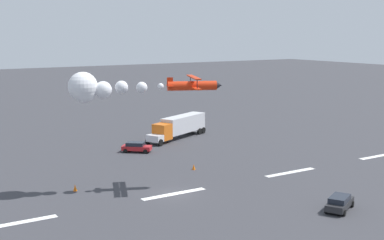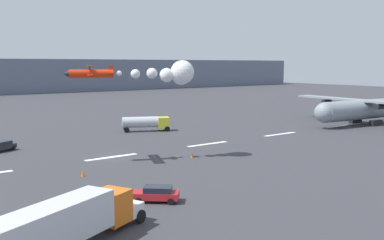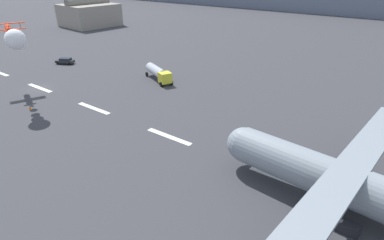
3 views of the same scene
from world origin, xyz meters
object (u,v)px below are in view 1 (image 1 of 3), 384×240
Objects in this scene: stunt_biplane_red at (98,88)px; traffic_cone_near at (194,167)px; traffic_cone_far at (75,188)px; semi_truck_orange at (179,126)px; airport_staff_sedan at (340,202)px; followme_car_yellow at (136,147)px.

traffic_cone_near is at bearing -170.62° from stunt_biplane_red.
traffic_cone_near is 16.60m from traffic_cone_far.
semi_truck_orange is 41.28m from airport_staff_sedan.
traffic_cone_near is 1.00× the size of traffic_cone_far.
semi_truck_orange reaches higher than traffic_cone_far.
traffic_cone_far is at bearing 2.92° from traffic_cone_near.
traffic_cone_near is (9.25, 19.30, -1.75)m from semi_truck_orange.
followme_car_yellow is (10.99, 5.87, -1.31)m from semi_truck_orange.
traffic_cone_near and traffic_cone_far have the same top height.
stunt_biplane_red reaches higher than semi_truck_orange.
stunt_biplane_red is 18.23m from traffic_cone_near.
stunt_biplane_red is 22.02× the size of traffic_cone_near.
traffic_cone_near is at bearing 64.39° from semi_truck_orange.
stunt_biplane_red is 3.39× the size of airport_staff_sedan.
traffic_cone_far is (25.84, 20.15, -1.75)m from semi_truck_orange.
stunt_biplane_red is 11.76m from traffic_cone_far.
traffic_cone_near is at bearing -177.08° from traffic_cone_far.
airport_staff_sedan is at bearing 99.08° from followme_car_yellow.
airport_staff_sedan reaches higher than traffic_cone_far.
semi_truck_orange is 3.10× the size of followme_car_yellow.
stunt_biplane_red is 33.22m from semi_truck_orange.
stunt_biplane_red reaches higher than traffic_cone_far.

